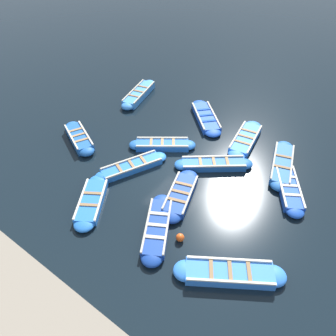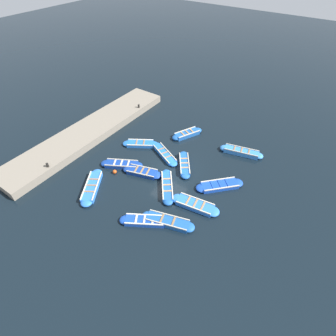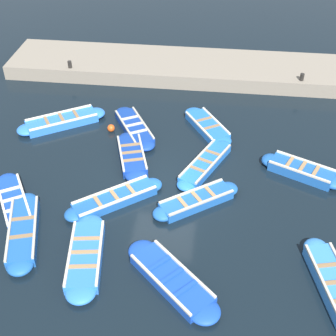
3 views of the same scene
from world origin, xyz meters
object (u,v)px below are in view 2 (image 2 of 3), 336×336
(boat_outer_left, at_px, (184,165))
(boat_inner_gap, at_px, (142,172))
(boat_bow_out, at_px, (122,164))
(buoy_orange_near, at_px, (115,172))
(bollard_mid_north, at_px, (47,165))
(buoy_yellow_far, at_px, (197,129))
(boat_drifting, at_px, (168,221))
(boat_broadside, at_px, (140,144))
(boat_far_corner, at_px, (167,186))
(boat_alongside, at_px, (145,221))
(boat_mid_row, at_px, (220,185))
(boat_near_quay, at_px, (165,154))
(boat_tucked, at_px, (187,134))
(bollard_north, at_px, (139,106))
(boat_centre, at_px, (195,205))
(boat_stern_in, at_px, (241,152))
(boat_end_of_row, at_px, (92,187))

(boat_outer_left, xyz_separation_m, boat_inner_gap, (2.37, 2.77, -0.00))
(boat_bow_out, height_order, buoy_orange_near, boat_bow_out)
(bollard_mid_north, height_order, buoy_yellow_far, bollard_mid_north)
(boat_drifting, bearing_deg, boat_broadside, -38.91)
(buoy_yellow_far, bearing_deg, boat_far_corner, 104.21)
(boat_bow_out, distance_m, buoy_orange_near, 1.01)
(boat_far_corner, height_order, boat_alongside, boat_far_corner)
(boat_mid_row, bearing_deg, boat_broadside, -4.15)
(boat_near_quay, bearing_deg, boat_alongside, 114.52)
(bollard_mid_north, bearing_deg, boat_tucked, -120.59)
(boat_tucked, relative_size, boat_broadside, 1.01)
(boat_far_corner, bearing_deg, boat_outer_left, -85.18)
(boat_mid_row, xyz_separation_m, bollard_north, (12.16, -4.95, 0.73))
(boat_broadside, relative_size, bollard_mid_north, 9.29)
(boat_drifting, bearing_deg, boat_far_corner, -54.39)
(boat_outer_left, height_order, bollard_mid_north, bollard_mid_north)
(boat_drifting, height_order, boat_far_corner, boat_drifting)
(boat_bow_out, relative_size, buoy_yellow_far, 11.24)
(boat_drifting, bearing_deg, buoy_yellow_far, -69.76)
(boat_centre, height_order, boat_tucked, boat_tucked)
(boat_stern_in, bearing_deg, boat_tucked, 4.24)
(boat_alongside, bearing_deg, boat_far_corner, -80.57)
(boat_tucked, bearing_deg, boat_far_corner, 109.39)
(buoy_yellow_far, bearing_deg, boat_alongside, 102.77)
(boat_centre, relative_size, bollard_mid_north, 10.71)
(boat_outer_left, bearing_deg, boat_drifting, 111.19)
(boat_inner_gap, height_order, boat_mid_row, boat_inner_gap)
(boat_centre, height_order, buoy_orange_near, boat_centre)
(boat_tucked, xyz_separation_m, boat_bow_out, (2.23, 6.92, -0.04))
(boat_far_corner, xyz_separation_m, buoy_orange_near, (4.49, 1.12, -0.01))
(boat_centre, bearing_deg, buoy_yellow_far, -60.57)
(boat_end_of_row, distance_m, bollard_mid_north, 4.26)
(boat_far_corner, relative_size, boat_broadside, 1.06)
(boat_tucked, bearing_deg, boat_broadside, 53.72)
(boat_far_corner, xyz_separation_m, boat_alongside, (-0.59, 3.54, -0.01))
(boat_broadside, bearing_deg, boat_tucked, -126.28)
(buoy_orange_near, relative_size, buoy_yellow_far, 1.05)
(boat_tucked, distance_m, boat_inner_gap, 6.67)
(boat_drifting, bearing_deg, boat_tucked, -65.53)
(boat_centre, distance_m, boat_outer_left, 4.42)
(boat_tucked, bearing_deg, boat_near_quay, 89.26)
(boat_alongside, bearing_deg, boat_near_quay, -65.48)
(boat_bow_out, xyz_separation_m, bollard_mid_north, (4.24, 4.02, 0.72))
(bollard_mid_north, bearing_deg, bollard_north, -90.00)
(boat_centre, height_order, boat_near_quay, boat_centre)
(boat_stern_in, distance_m, bollard_north, 11.92)
(boat_centre, relative_size, boat_alongside, 1.11)
(boat_near_quay, distance_m, boat_bow_out, 3.89)
(bollard_north, bearing_deg, buoy_yellow_far, -173.95)
(boat_far_corner, relative_size, buoy_yellow_far, 11.01)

